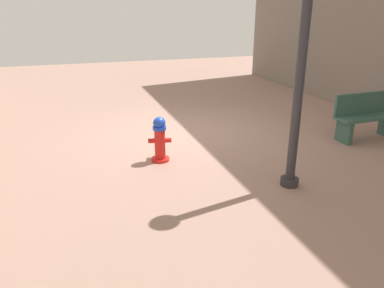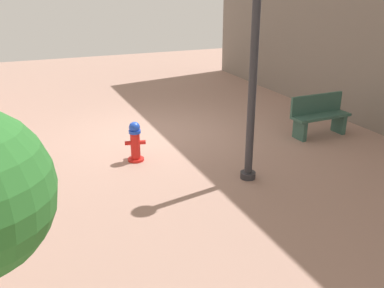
{
  "view_description": "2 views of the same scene",
  "coord_description": "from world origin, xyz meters",
  "views": [
    {
      "loc": [
        2.27,
        7.38,
        2.61
      ],
      "look_at": [
        0.66,
        2.55,
        0.72
      ],
      "focal_mm": 34.81,
      "sensor_mm": 36.0,
      "label": 1
    },
    {
      "loc": [
        2.89,
        9.07,
        3.39
      ],
      "look_at": [
        0.11,
        2.49,
        0.66
      ],
      "focal_mm": 40.02,
      "sensor_mm": 36.0,
      "label": 2
    }
  ],
  "objects": [
    {
      "name": "ground_plane",
      "position": [
        0.0,
        0.0,
        0.0
      ],
      "size": [
        23.4,
        23.4,
        0.0
      ],
      "primitive_type": "plane",
      "color": "#9E7A6B"
    },
    {
      "name": "fire_hydrant",
      "position": [
        0.85,
        1.32,
        0.41
      ],
      "size": [
        0.42,
        0.39,
        0.82
      ],
      "color": "red",
      "rests_on": "ground_plane"
    },
    {
      "name": "bench_near",
      "position": [
        -3.49,
        1.5,
        0.48
      ],
      "size": [
        1.44,
        0.48,
        0.95
      ],
      "color": "#33594C",
      "rests_on": "ground_plane"
    },
    {
      "name": "street_lamp",
      "position": [
        -0.82,
        2.92,
        2.31
      ],
      "size": [
        0.36,
        0.36,
        3.7
      ],
      "color": "#2D2D33",
      "rests_on": "ground_plane"
    }
  ]
}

